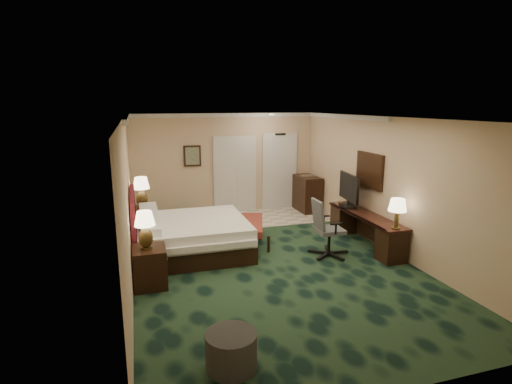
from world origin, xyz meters
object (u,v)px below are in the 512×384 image
object	(u,v)px
ottoman	(231,350)
bed_bench	(251,232)
bed	(193,236)
nightstand_far	(145,221)
lamp_far	(142,192)
minibar	(307,194)
desk	(365,230)
lamp_near	(145,230)
nightstand_near	(150,267)
desk_chair	(330,228)
tv	(349,191)

from	to	relation	value
ottoman	bed_bench	bearing A→B (deg)	70.81
bed	nightstand_far	distance (m)	1.74
lamp_far	minibar	world-z (taller)	lamp_far
lamp_far	desk	distance (m)	5.00
lamp_near	lamp_far	size ratio (longest dim) A/B	0.89
nightstand_far	nightstand_near	bearing A→B (deg)	-89.84
minibar	desk	bearing A→B (deg)	-89.29
nightstand_near	desk_chair	size ratio (longest dim) A/B	0.57
lamp_near	desk_chair	world-z (taller)	lamp_near
bed	nightstand_near	size ratio (longest dim) A/B	3.25
bed	minibar	size ratio (longest dim) A/B	2.17
lamp_near	nightstand_near	bearing A→B (deg)	5.15
minibar	bed	bearing A→B (deg)	-146.71
nightstand_far	bed_bench	distance (m)	2.53
nightstand_far	lamp_near	size ratio (longest dim) A/B	1.03
lamp_far	desk	size ratio (longest dim) A/B	0.30
bed	nightstand_far	bearing A→B (deg)	120.88
nightstand_near	lamp_near	bearing A→B (deg)	-174.85
bed_bench	ottoman	size ratio (longest dim) A/B	2.40
ottoman	lamp_near	bearing A→B (deg)	108.88
nightstand_near	bed_bench	size ratio (longest dim) A/B	0.46
bed_bench	tv	size ratio (longest dim) A/B	1.46
lamp_far	bed_bench	world-z (taller)	lamp_far
tv	lamp_near	bearing A→B (deg)	-155.68
bed	tv	world-z (taller)	tv
lamp_near	ottoman	world-z (taller)	lamp_near
nightstand_near	minibar	distance (m)	5.70
nightstand_far	minibar	xyz separation A→B (m)	(4.42, 0.82, 0.17)
nightstand_far	bed_bench	size ratio (longest dim) A/B	0.45
desk	desk_chair	distance (m)	1.08
ottoman	desk	xyz separation A→B (m)	(3.65, 3.12, 0.13)
lamp_far	bed_bench	size ratio (longest dim) A/B	0.49
bed_bench	desk	xyz separation A→B (m)	(2.29, -0.81, 0.10)
desk	tv	world-z (taller)	tv
ottoman	desk	size ratio (longest dim) A/B	0.25
bed	desk	bearing A→B (deg)	-9.81
nightstand_near	lamp_near	distance (m)	0.64
lamp_far	bed_bench	distance (m)	2.66
bed	ottoman	bearing A→B (deg)	-91.44
nightstand_near	minibar	bearing A→B (deg)	39.35
nightstand_far	desk	bearing A→B (deg)	-25.36
bed	minibar	bearing A→B (deg)	33.29
lamp_far	desk_chair	bearing A→B (deg)	-35.09
bed_bench	desk_chair	world-z (taller)	desk_chair
lamp_near	bed_bench	xyz separation A→B (m)	(2.20, 1.50, -0.73)
desk	minibar	world-z (taller)	minibar
bed	nightstand_near	bearing A→B (deg)	-124.24
tv	lamp_far	bearing A→B (deg)	169.08
ottoman	desk_chair	distance (m)	3.87
lamp_near	desk_chair	xyz separation A→B (m)	(3.48, 0.37, -0.39)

